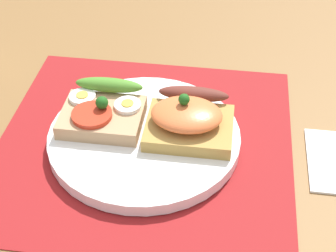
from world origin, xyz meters
TOP-DOWN VIEW (x-y plane):
  - ground_plane at (0.00, 0.00)cm, footprint 120.00×90.00cm
  - placemat at (0.00, 0.00)cm, footprint 36.98×35.88cm
  - plate at (0.00, 0.00)cm, footprint 24.01×24.01cm
  - sandwich_egg_tomato at (-5.61, 1.91)cm, footprint 10.18×9.49cm
  - sandwich_salmon at (5.38, 1.31)cm, footprint 10.64×10.05cm

SIDE VIEW (x-z plane):
  - ground_plane at x=0.00cm, z-range -3.20..0.00cm
  - placemat at x=0.00cm, z-range 0.00..0.30cm
  - plate at x=0.00cm, z-range 0.30..1.88cm
  - sandwich_egg_tomato at x=-5.61cm, z-range 1.27..5.37cm
  - sandwich_salmon at x=5.38cm, z-range 1.08..6.53cm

